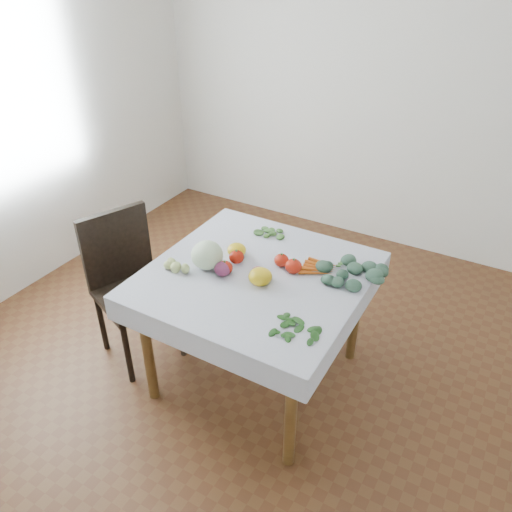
{
  "coord_description": "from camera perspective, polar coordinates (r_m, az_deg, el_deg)",
  "views": [
    {
      "loc": [
        1.09,
        -1.91,
        2.26
      ],
      "look_at": [
        -0.04,
        0.06,
        0.82
      ],
      "focal_mm": 35.0,
      "sensor_mm": 36.0,
      "label": 1
    }
  ],
  "objects": [
    {
      "name": "kale_bunch",
      "position": [
        2.67,
        11.1,
        -2.04
      ],
      "size": [
        0.37,
        0.29,
        0.05
      ],
      "color": "#325242",
      "rests_on": "tablecloth"
    },
    {
      "name": "heirloom_back",
      "position": [
        2.8,
        -2.23,
        0.69
      ],
      "size": [
        0.12,
        0.12,
        0.07
      ],
      "primitive_type": "ellipsoid",
      "rotation": [
        0.0,
        0.0,
        -0.12
      ],
      "color": "gold",
      "rests_on": "tablecloth"
    },
    {
      "name": "tomato_d",
      "position": [
        2.71,
        2.93,
        -0.49
      ],
      "size": [
        0.08,
        0.08,
        0.07
      ],
      "primitive_type": "ellipsoid",
      "rotation": [
        0.0,
        0.0,
        0.02
      ],
      "color": "#B11C0B",
      "rests_on": "tablecloth"
    },
    {
      "name": "onion_a",
      "position": [
        2.62,
        0.23,
        -1.85
      ],
      "size": [
        0.09,
        0.09,
        0.06
      ],
      "primitive_type": "ellipsoid",
      "rotation": [
        0.0,
        0.0,
        0.41
      ],
      "color": "#51173A",
      "rests_on": "tablecloth"
    },
    {
      "name": "heirloom_front",
      "position": [
        2.57,
        0.5,
        -2.36
      ],
      "size": [
        0.15,
        0.15,
        0.09
      ],
      "primitive_type": "ellipsoid",
      "rotation": [
        0.0,
        0.0,
        0.27
      ],
      "color": "gold",
      "rests_on": "tablecloth"
    },
    {
      "name": "tomato_c",
      "position": [
        2.65,
        -3.58,
        -1.36
      ],
      "size": [
        0.09,
        0.09,
        0.07
      ],
      "primitive_type": "ellipsoid",
      "rotation": [
        0.0,
        0.0,
        -0.1
      ],
      "color": "#B11C0B",
      "rests_on": "tablecloth"
    },
    {
      "name": "back_wall",
      "position": [
        4.16,
        14.67,
        18.74
      ],
      "size": [
        4.0,
        0.04,
        2.7
      ],
      "primitive_type": "cube",
      "color": "silver",
      "rests_on": "ground"
    },
    {
      "name": "carrot_bunch",
      "position": [
        2.71,
        7.04,
        -1.26
      ],
      "size": [
        0.18,
        0.18,
        0.03
      ],
      "color": "orange",
      "rests_on": "tablecloth"
    },
    {
      "name": "table",
      "position": [
        2.73,
        0.07,
        -3.77
      ],
      "size": [
        1.0,
        1.0,
        0.75
      ],
      "color": "brown",
      "rests_on": "ground"
    },
    {
      "name": "tomatillo_cluster",
      "position": [
        2.71,
        -8.59,
        -1.15
      ],
      "size": [
        0.14,
        0.13,
        0.05
      ],
      "color": "#9DB166",
      "rests_on": "tablecloth"
    },
    {
      "name": "tomato_b",
      "position": [
        2.66,
        4.3,
        -1.17
      ],
      "size": [
        0.12,
        0.12,
        0.08
      ],
      "primitive_type": "ellipsoid",
      "rotation": [
        0.0,
        0.0,
        0.36
      ],
      "color": "#B11C0B",
      "rests_on": "tablecloth"
    },
    {
      "name": "tablecloth",
      "position": [
        2.67,
        0.07,
        -2.05
      ],
      "size": [
        1.12,
        1.12,
        0.01
      ],
      "primitive_type": "cube",
      "color": "silver",
      "rests_on": "table"
    },
    {
      "name": "ground",
      "position": [
        3.16,
        0.06,
        -13.4
      ],
      "size": [
        4.0,
        4.0,
        0.0
      ],
      "primitive_type": "plane",
      "color": "#58351B"
    },
    {
      "name": "cabbage",
      "position": [
        2.69,
        -5.61,
        0.11
      ],
      "size": [
        0.23,
        0.23,
        0.16
      ],
      "primitive_type": "ellipsoid",
      "rotation": [
        0.0,
        0.0,
        -0.42
      ],
      "color": "#B3C3A3",
      "rests_on": "tablecloth"
    },
    {
      "name": "dill_bunch",
      "position": [
        3.02,
        1.83,
        2.72
      ],
      "size": [
        0.22,
        0.16,
        0.02
      ],
      "color": "#477F3A",
      "rests_on": "tablecloth"
    },
    {
      "name": "tomato_a",
      "position": [
        2.74,
        -2.24,
        -0.11
      ],
      "size": [
        0.09,
        0.09,
        0.07
      ],
      "primitive_type": "ellipsoid",
      "rotation": [
        0.0,
        0.0,
        -0.14
      ],
      "color": "#B11C0B",
      "rests_on": "tablecloth"
    },
    {
      "name": "onion_b",
      "position": [
        2.64,
        -3.84,
        -1.48
      ],
      "size": [
        0.1,
        0.1,
        0.08
      ],
      "primitive_type": "ellipsoid",
      "rotation": [
        0.0,
        0.0,
        0.19
      ],
      "color": "#51173A",
      "rests_on": "tablecloth"
    },
    {
      "name": "basil_bunch",
      "position": [
        2.3,
        4.74,
        -8.5
      ],
      "size": [
        0.23,
        0.19,
        0.01
      ],
      "color": "#1A4716",
      "rests_on": "tablecloth"
    },
    {
      "name": "chair",
      "position": [
        3.12,
        -14.43,
        -2.33
      ],
      "size": [
        0.55,
        0.55,
        0.94
      ],
      "color": "black",
      "rests_on": "ground"
    }
  ]
}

